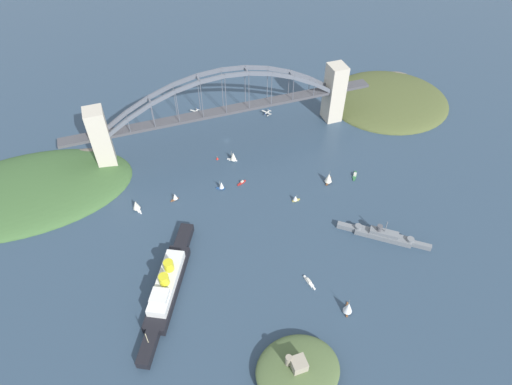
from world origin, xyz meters
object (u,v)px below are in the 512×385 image
small_boat_9 (136,205)px  ocean_liner (168,285)px  naval_cruiser (383,235)px  small_boat_1 (221,185)px  channel_marker_buoy (217,158)px  seaplane_second_in_formation (267,113)px  small_boat_2 (355,175)px  harbor_arch_bridge (225,112)px  small_boat_5 (175,197)px  small_boat_8 (309,282)px  small_boat_6 (242,183)px  small_boat_4 (233,156)px  seaplane_taxiing_near_bridge (196,112)px  small_boat_7 (295,198)px  small_boat_3 (348,307)px  fort_island_mid_harbor (298,370)px  small_boat_0 (329,178)px

small_boat_9 → ocean_liner: bearing=96.4°
naval_cruiser → small_boat_1: bearing=-42.3°
channel_marker_buoy → seaplane_second_in_formation: bearing=-143.0°
small_boat_2 → harbor_arch_bridge: bearing=-43.3°
small_boat_5 → small_boat_8: bearing=122.7°
seaplane_second_in_formation → small_boat_1: 107.80m
small_boat_1 → small_boat_9: size_ratio=0.86×
small_boat_6 → small_boat_9: size_ratio=0.82×
small_boat_4 → small_boat_9: small_boat_4 is taller
seaplane_second_in_formation → small_boat_4: small_boat_4 is taller
naval_cruiser → seaplane_taxiing_near_bridge: 210.58m
small_boat_5 → small_boat_7: bearing=159.7°
seaplane_taxiing_near_bridge → small_boat_1: 106.78m
seaplane_taxiing_near_bridge → channel_marker_buoy: bearing=90.9°
harbor_arch_bridge → ocean_liner: bearing=59.8°
seaplane_taxiing_near_bridge → small_boat_9: size_ratio=0.98×
small_boat_3 → seaplane_second_in_formation: bearing=-97.1°
small_boat_3 → small_boat_5: (79.28, -129.08, -1.85)m
naval_cruiser → seaplane_taxiing_near_bridge: size_ratio=5.54×
small_boat_1 → small_boat_5: size_ratio=1.24×
small_boat_5 → small_boat_7: (-86.22, 31.84, -0.16)m
small_boat_4 → small_boat_2: bearing=149.6°
small_boat_3 → small_boat_4: 160.13m
small_boat_3 → small_boat_5: size_ratio=1.59×
small_boat_1 → small_boat_8: 106.22m
ocean_liner → harbor_arch_bridge: bearing=-120.2°
small_boat_6 → naval_cruiser: bearing=131.7°
small_boat_2 → fort_island_mid_harbor: bearing=50.9°
seaplane_second_in_formation → small_boat_8: size_ratio=0.83×
small_boat_0 → small_boat_5: bearing=-10.3°
small_boat_3 → small_boat_7: small_boat_3 is taller
harbor_arch_bridge → small_boat_6: bearing=85.4°
seaplane_taxiing_near_bridge → small_boat_0: small_boat_0 is taller
small_boat_1 → small_boat_8: small_boat_1 is taller
small_boat_3 → small_boat_5: bearing=-58.4°
small_boat_4 → small_boat_8: small_boat_4 is taller
small_boat_2 → small_boat_3: size_ratio=0.96×
seaplane_taxiing_near_bridge → small_boat_6: (-11.50, 105.86, -1.29)m
ocean_liner → naval_cruiser: 150.64m
fort_island_mid_harbor → channel_marker_buoy: size_ratio=17.05×
small_boat_1 → small_boat_4: 35.22m
small_boat_0 → naval_cruiser: bearing=99.7°
ocean_liner → small_boat_3: size_ratio=8.83×
small_boat_7 → small_boat_9: bearing=-15.2°
ocean_liner → small_boat_7: (-106.74, -45.59, -2.54)m
ocean_liner → small_boat_3: ocean_liner is taller
small_boat_9 → channel_marker_buoy: size_ratio=3.56×
small_boat_0 → small_boat_6: size_ratio=1.35×
small_boat_1 → small_boat_6: bearing=-177.4°
small_boat_0 → ocean_liner: bearing=21.8°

